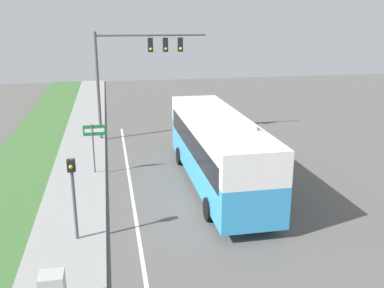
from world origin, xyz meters
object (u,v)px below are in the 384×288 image
at_px(bus, 217,146).
at_px(pedestrian_signal, 73,187).
at_px(street_sign, 94,139).
at_px(signal_gantry, 135,61).

relative_size(bus, pedestrian_signal, 3.57).
bearing_deg(bus, street_sign, 154.61).
xyz_separation_m(bus, street_sign, (-5.83, 2.77, -0.11)).
distance_m(pedestrian_signal, street_sign, 7.05).
relative_size(signal_gantry, street_sign, 2.67).
xyz_separation_m(bus, pedestrian_signal, (-6.40, -4.25, 0.13)).
relative_size(bus, street_sign, 4.18).
bearing_deg(pedestrian_signal, street_sign, 85.35).
distance_m(signal_gantry, pedestrian_signal, 14.44).
xyz_separation_m(signal_gantry, street_sign, (-2.66, -6.72, -3.30)).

